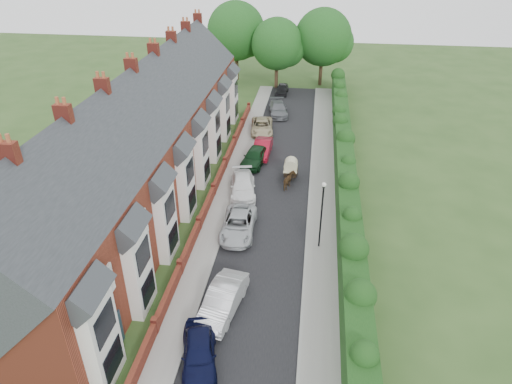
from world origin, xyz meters
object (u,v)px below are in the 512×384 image
Objects in this scene: car_black at (282,89)px; horse_cart at (291,167)px; car_silver_a at (223,300)px; horse at (289,181)px; lamppost at (322,207)px; car_white at (243,186)px; car_green at (255,156)px; car_silver_b at (238,225)px; car_red at (262,148)px; car_grey at (278,109)px; car_navy at (199,352)px; car_beige at (262,127)px.

horse_cart reaches higher than car_black.
car_silver_a is 2.90× the size of horse.
lamppost is 10.38m from horse_cart.
car_white is 5.61m from car_green.
car_white is (-6.40, 6.60, -2.58)m from lamppost.
car_silver_b is 9.37m from horse_cart.
car_red is (0.44, 2.00, -0.06)m from car_green.
car_grey is at bearing 95.89° from car_green.
lamppost is 1.08× the size of car_silver_a.
car_red is at bearing 75.72° from car_navy.
lamppost is 1.02× the size of car_silver_b.
car_red is 11.26m from car_grey.
horse_cart reaches higher than car_navy.
car_red is at bearing -102.17° from car_grey.
car_navy is (-5.91, -10.55, -2.56)m from lamppost.
car_black is at bearing 82.11° from car_grey.
car_grey is at bearing 101.45° from lamppost.
car_white reaches higher than horse.
car_black is (-0.21, 7.74, -0.07)m from car_grey.
car_white is at bearing -96.59° from car_beige.
car_silver_a is at bearing -96.12° from car_white.
car_navy is at bearing 93.35° from horse.
car_silver_a reaches higher than horse.
car_red is (0.14, 13.20, 0.03)m from car_silver_b.
car_green reaches higher than car_white.
car_white is 18.89m from car_grey.
car_silver_b is 1.02× the size of car_beige.
car_grey is at bearing 88.68° from car_red.
horse_cart is (3.75, 3.20, 0.39)m from car_white.
car_grey is (0.28, 32.27, -0.07)m from car_silver_a.
car_silver_a is at bearing -99.96° from car_grey.
horse is (3.04, -6.18, -0.04)m from car_red.
lamppost is at bearing 121.58° from horse.
car_silver_a is 21.02m from car_red.
car_black is (0.32, 18.99, -0.08)m from car_red.
car_black is 23.56m from horse_cart.
car_silver_b is at bearing -109.87° from horse_cart.
car_silver_a is 19.03m from car_green.
car_navy is 0.97× the size of car_red.
lamppost is at bearing 61.51° from car_silver_a.
car_black is at bearing 75.53° from car_navy.
car_silver_b is 1.32× the size of car_black.
horse is at bearing 10.43° from car_white.
lamppost is at bearing -78.69° from car_black.
horse_cart reaches higher than car_white.
car_grey is 3.00× the size of horse.
lamppost is 1.04× the size of car_white.
horse is at bearing 89.42° from car_silver_a.
car_grey reaches higher than car_silver_b.
lamppost reaches higher than car_silver_b.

